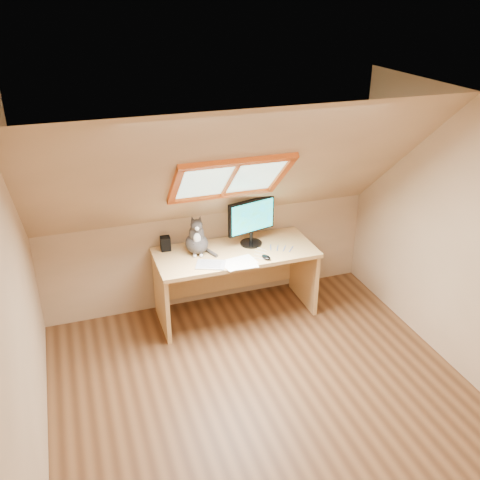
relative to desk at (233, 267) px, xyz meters
name	(u,v)px	position (x,y,z in m)	size (l,w,h in m)	color
ground	(270,404)	(-0.16, -1.45, -0.51)	(3.50, 3.50, 0.00)	brown
room_shell	(280,256)	(-0.16, -1.54, 0.92)	(3.52, 3.52, 2.41)	tan
desk	(233,267)	(0.00, 0.00, 0.00)	(1.60, 0.70, 0.73)	tan
monitor	(251,219)	(0.20, 0.02, 0.50)	(0.52, 0.22, 0.49)	black
cat	(197,239)	(-0.37, 0.02, 0.37)	(0.27, 0.30, 0.41)	#46403E
desk_speaker	(165,243)	(-0.65, 0.18, 0.29)	(0.10, 0.10, 0.14)	black
graphics_tablet	(211,265)	(-0.32, -0.28, 0.23)	(0.27, 0.19, 0.01)	#B2B2B7
mouse	(266,257)	(0.23, -0.33, 0.24)	(0.06, 0.11, 0.04)	black
papers	(231,264)	(-0.13, -0.33, 0.23)	(0.35, 0.30, 0.01)	white
cables	(273,250)	(0.36, -0.19, 0.23)	(0.51, 0.26, 0.01)	silver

